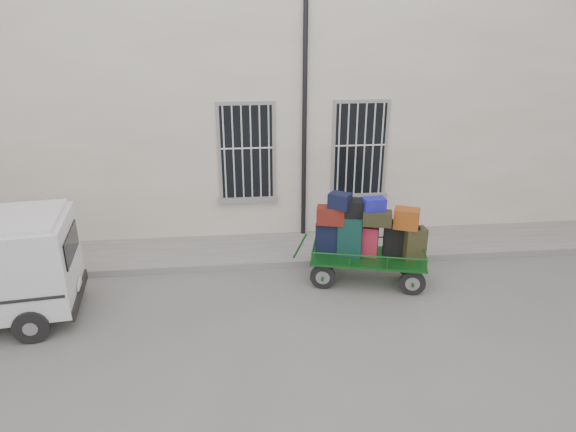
# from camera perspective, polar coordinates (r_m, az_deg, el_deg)

# --- Properties ---
(ground) EXTENTS (80.00, 80.00, 0.00)m
(ground) POSITION_cam_1_polar(r_m,az_deg,el_deg) (10.28, -1.48, -9.38)
(ground) COLOR slate
(ground) RESTS_ON ground
(building) EXTENTS (24.00, 5.15, 6.00)m
(building) POSITION_cam_1_polar(r_m,az_deg,el_deg) (14.48, -3.37, 12.50)
(building) COLOR beige
(building) RESTS_ON ground
(sidewalk) EXTENTS (24.00, 1.70, 0.15)m
(sidewalk) POSITION_cam_1_polar(r_m,az_deg,el_deg) (12.18, -2.31, -3.75)
(sidewalk) COLOR slate
(sidewalk) RESTS_ON ground
(luggage_cart) EXTENTS (2.79, 1.60, 1.95)m
(luggage_cart) POSITION_cam_1_polar(r_m,az_deg,el_deg) (10.63, 8.79, -2.31)
(luggage_cart) COLOR black
(luggage_cart) RESTS_ON ground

